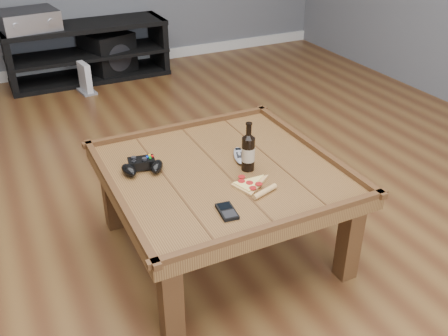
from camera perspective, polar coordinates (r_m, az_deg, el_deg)
name	(u,v)px	position (r m, az deg, el deg)	size (l,w,h in m)	color
ground	(222,248)	(2.49, -0.22, -9.15)	(6.00, 6.00, 0.00)	#4B2915
baseboard	(85,66)	(5.04, -15.61, 11.21)	(5.00, 0.02, 0.10)	silver
coffee_table	(222,181)	(2.27, -0.24, -1.45)	(1.03, 1.03, 0.48)	#503016
media_console	(88,52)	(4.76, -15.29, 12.66)	(1.40, 0.45, 0.50)	black
beer_bottle	(248,151)	(2.20, 2.78, 1.94)	(0.06, 0.06, 0.23)	black
game_controller	(142,166)	(2.24, -9.33, 0.24)	(0.21, 0.16, 0.06)	black
pizza_slice	(252,186)	(2.11, 3.19, -2.02)	(0.21, 0.26, 0.02)	tan
smartphone	(227,211)	(1.95, 0.36, -4.97)	(0.08, 0.12, 0.02)	black
remote_control	(239,155)	(2.33, 1.75, 1.45)	(0.11, 0.17, 0.02)	#979BA4
av_receiver	(28,20)	(4.61, -21.44, 15.48)	(0.50, 0.43, 0.16)	black
subwoofer	(108,54)	(4.86, -13.13, 12.62)	(0.50, 0.50, 0.39)	black
game_console	(85,79)	(4.46, -15.57, 9.74)	(0.14, 0.22, 0.26)	gray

